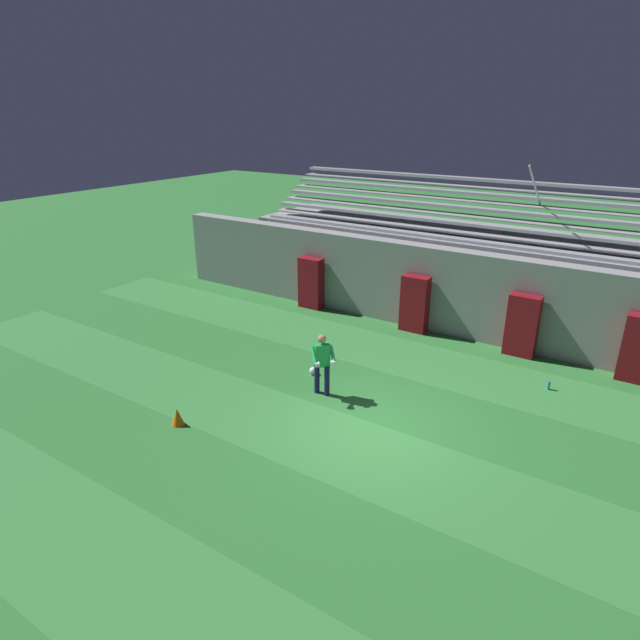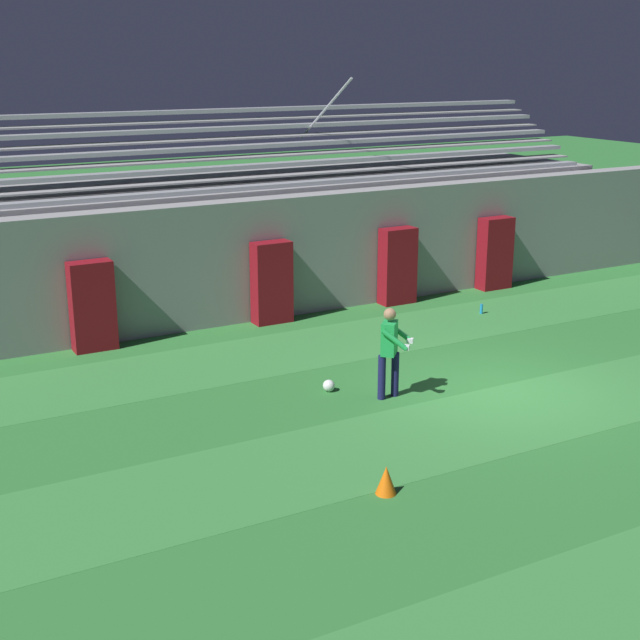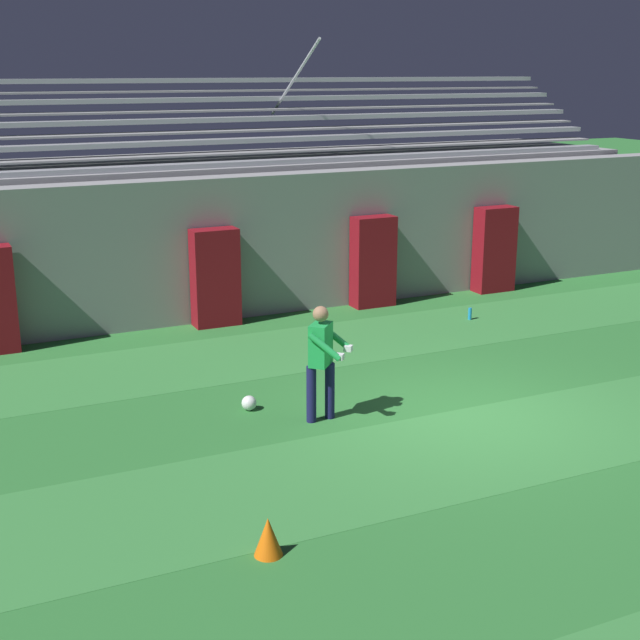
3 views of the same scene
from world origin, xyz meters
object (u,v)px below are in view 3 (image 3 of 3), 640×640
traffic_cone (268,537)px  soccer_ball (249,403)px  padding_pillar_gate_right (373,262)px  padding_pillar_far_right (494,249)px  goalkeeper (322,356)px  water_bottle (470,314)px  padding_pillar_gate_left (215,278)px

traffic_cone → soccer_ball: bearing=72.0°
padding_pillar_gate_right → padding_pillar_far_right: 3.06m
goalkeeper → water_bottle: (4.90, 3.48, -0.83)m
padding_pillar_gate_right → water_bottle: (1.23, -1.78, -0.82)m
padding_pillar_gate_right → padding_pillar_far_right: bearing=0.0°
padding_pillar_gate_left → water_bottle: padding_pillar_gate_left is taller
padding_pillar_gate_right → water_bottle: padding_pillar_gate_right is taller
soccer_ball → goalkeeper: bearing=-44.3°
padding_pillar_gate_right → goalkeeper: bearing=-124.8°
padding_pillar_gate_left → padding_pillar_far_right: 6.50m
padding_pillar_gate_right → padding_pillar_gate_left: bearing=180.0°
soccer_ball → traffic_cone: 4.06m
padding_pillar_far_right → traffic_cone: (-8.78, -8.34, -0.73)m
padding_pillar_gate_left → padding_pillar_far_right: same height
padding_pillar_gate_right → goalkeeper: 6.42m
padding_pillar_gate_left → soccer_ball: 4.67m
soccer_ball → padding_pillar_gate_right: bearing=45.1°
padding_pillar_far_right → soccer_ball: (-7.53, -4.48, -0.83)m
padding_pillar_gate_right → water_bottle: 2.32m
padding_pillar_gate_left → padding_pillar_far_right: (6.50, 0.00, 0.00)m
padding_pillar_gate_left → goalkeeper: padding_pillar_gate_left is taller
soccer_ball → water_bottle: bearing=25.3°
goalkeeper → soccer_ball: 1.41m
water_bottle → padding_pillar_gate_left: bearing=159.1°
padding_pillar_far_right → traffic_cone: size_ratio=4.50×
soccer_ball → traffic_cone: traffic_cone is taller
soccer_ball → padding_pillar_far_right: bearing=30.8°
padding_pillar_gate_left → traffic_cone: (-2.28, -8.34, -0.73)m
soccer_ball → padding_pillar_gate_left: bearing=77.1°
water_bottle → padding_pillar_far_right: bearing=44.3°
soccer_ball → traffic_cone: bearing=-108.0°
padding_pillar_gate_left → padding_pillar_gate_right: same height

